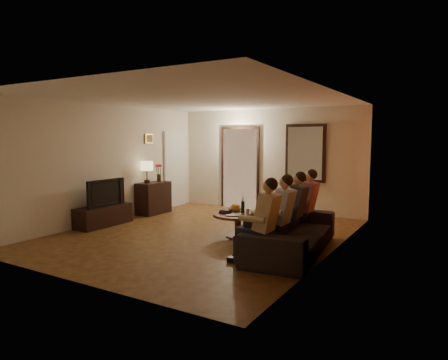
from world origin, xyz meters
The scene contains 33 objects.
floor centered at (0.00, 0.00, 0.00)m, with size 5.00×6.00×0.01m, color #432812.
ceiling centered at (0.00, 0.00, 2.60)m, with size 5.00×6.00×0.01m, color white.
back_wall centered at (0.00, 3.00, 1.30)m, with size 5.00×0.02×2.60m, color beige.
front_wall centered at (0.00, -3.00, 1.30)m, with size 5.00×0.02×2.60m, color beige.
left_wall centered at (-2.50, 0.00, 1.30)m, with size 0.02×6.00×2.60m, color beige.
right_wall centered at (2.50, 0.00, 1.30)m, with size 0.02×6.00×2.60m, color beige.
orange_accent centered at (2.49, 0.00, 1.30)m, with size 0.01×6.00×2.60m, color #C96122.
kitchen_doorway centered at (-0.80, 2.98, 1.05)m, with size 1.00×0.06×2.10m, color #FFE0A5.
door_trim centered at (-0.80, 2.97, 1.05)m, with size 1.12×0.04×2.22m, color black.
fridge_glimpse centered at (-0.55, 2.98, 0.90)m, with size 0.45×0.03×1.70m, color silver.
mirror_frame centered at (1.00, 2.96, 1.50)m, with size 1.00×0.05×1.40m, color black.
mirror_glass centered at (1.00, 2.93, 1.50)m, with size 0.86×0.02×1.26m, color white.
white_door centered at (-2.46, 2.30, 1.02)m, with size 0.06×0.85×2.04m, color white.
framed_art centered at (-2.47, 1.30, 1.85)m, with size 0.03×0.28×0.24m, color #B28C33.
art_canvas centered at (-2.46, 1.30, 1.85)m, with size 0.01×0.22×0.18m, color brown.
dresser centered at (-2.25, 1.17, 0.39)m, with size 0.45×0.87×0.78m, color black.
table_lamp centered at (-2.25, 0.95, 1.05)m, with size 0.30×0.30×0.54m, color beige, non-canonical shape.
flower_vase centered at (-2.25, 1.39, 1.00)m, with size 0.14×0.14×0.44m, color red, non-canonical shape.
tv_stand centered at (-2.25, -0.44, 0.21)m, with size 0.45×1.28×0.43m, color black.
tv centered at (-2.25, -0.44, 0.71)m, with size 0.13×0.99×0.57m, color black.
sofa centered at (1.93, -0.25, 0.36)m, with size 0.97×2.49×0.73m, color black.
person_a centered at (1.83, -1.15, 0.60)m, with size 0.60×0.40×1.20m, color tan, non-canonical shape.
person_b centered at (1.83, -0.55, 0.60)m, with size 0.60×0.40×1.20m, color tan, non-canonical shape.
person_c centered at (1.83, 0.05, 0.60)m, with size 0.60×0.40×1.20m, color tan, non-canonical shape.
person_d centered at (1.83, 0.65, 0.60)m, with size 0.60×0.40×1.20m, color tan, non-canonical shape.
dog centered at (1.09, 0.35, 0.28)m, with size 0.56×0.24×0.56m, color #A5824C, non-canonical shape.
coffee_table centered at (0.69, 0.16, 0.23)m, with size 0.94×0.94×0.45m, color #5C2C1B.
bowl centered at (0.51, 0.38, 0.48)m, with size 0.26×0.26×0.06m, color white.
oranges centered at (0.51, 0.38, 0.55)m, with size 0.20×0.20×0.08m, color orange, non-canonical shape.
wine_bottle centered at (0.74, 0.26, 0.60)m, with size 0.07×0.07×0.31m, color black, non-canonical shape.
wine_glass centered at (0.87, 0.21, 0.50)m, with size 0.06×0.06×0.10m, color silver.
book_stack centered at (0.47, 0.06, 0.48)m, with size 0.20×0.15×0.07m, color black, non-canonical shape.
laptop centered at (0.79, -0.12, 0.46)m, with size 0.33×0.21×0.03m, color black.
Camera 1 is at (4.24, -6.32, 1.86)m, focal length 32.00 mm.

